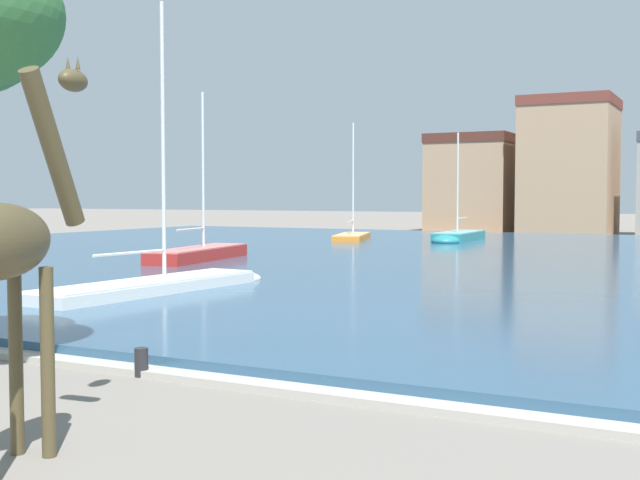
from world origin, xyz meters
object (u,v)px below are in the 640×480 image
object	(u,v)px
giraffe_statue	(7,249)
sailboat_white	(169,287)
sailboat_teal	(456,238)
sailboat_orange	(353,238)
mooring_bollard	(141,362)
sailboat_red	(206,255)

from	to	relation	value
giraffe_statue	sailboat_white	bearing A→B (deg)	121.10
giraffe_statue	sailboat_teal	size ratio (longest dim) A/B	0.69
sailboat_teal	sailboat_white	distance (m)	29.98
sailboat_orange	mooring_bollard	bearing A→B (deg)	-70.26
sailboat_teal	sailboat_white	xyz separation A→B (m)	(0.58, -29.97, -0.08)
giraffe_statue	sailboat_red	xyz separation A→B (m)	(-14.05, 23.66, -2.08)
mooring_bollard	sailboat_red	bearing A→B (deg)	122.57
sailboat_red	sailboat_white	distance (m)	12.18
giraffe_statue	sailboat_teal	xyz separation A→B (m)	(-8.51, 43.10, -2.08)
sailboat_orange	mooring_bollard	distance (m)	40.23
sailboat_orange	sailboat_teal	bearing A→B (deg)	6.96
sailboat_teal	sailboat_white	world-z (taller)	sailboat_white
sailboat_orange	sailboat_teal	world-z (taller)	sailboat_orange
giraffe_statue	sailboat_red	distance (m)	27.60
giraffe_statue	sailboat_white	xyz separation A→B (m)	(-7.92, 13.13, -2.15)
sailboat_white	mooring_bollard	size ratio (longest dim) A/B	18.67
giraffe_statue	sailboat_orange	xyz separation A→B (m)	(-15.34, 42.27, -2.16)
sailboat_red	sailboat_orange	world-z (taller)	sailboat_orange
mooring_bollard	sailboat_orange	bearing A→B (deg)	109.74
giraffe_statue	sailboat_orange	bearing A→B (deg)	109.94
sailboat_teal	mooring_bollard	bearing A→B (deg)	-80.10
mooring_bollard	giraffe_statue	bearing A→B (deg)	-68.34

